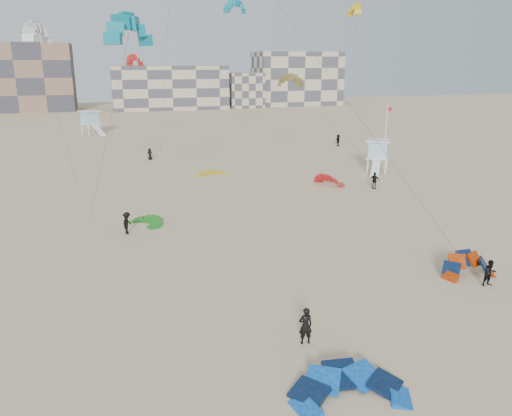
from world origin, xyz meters
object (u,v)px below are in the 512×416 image
object	(u,v)px
kite_ground_orange	(468,276)
lifeguard_tower_near	(378,156)
kite_ground_blue	(349,396)
kitesurfer_main	(305,326)

from	to	relation	value
kite_ground_orange	lifeguard_tower_near	world-z (taller)	lifeguard_tower_near
kite_ground_blue	lifeguard_tower_near	bearing A→B (deg)	65.67
kite_ground_blue	kite_ground_orange	size ratio (longest dim) A/B	1.39
kitesurfer_main	lifeguard_tower_near	xyz separation A→B (m)	(23.02, 34.11, 1.01)
kite_ground_orange	lifeguard_tower_near	xyz separation A→B (m)	(10.14, 29.61, 1.95)
kite_ground_blue	kitesurfer_main	world-z (taller)	kitesurfer_main
kite_ground_orange	kitesurfer_main	size ratio (longest dim) A/B	1.88
lifeguard_tower_near	kite_ground_blue	bearing A→B (deg)	-87.15
kite_ground_blue	lifeguard_tower_near	world-z (taller)	lifeguard_tower_near
kitesurfer_main	kite_ground_blue	bearing A→B (deg)	95.90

